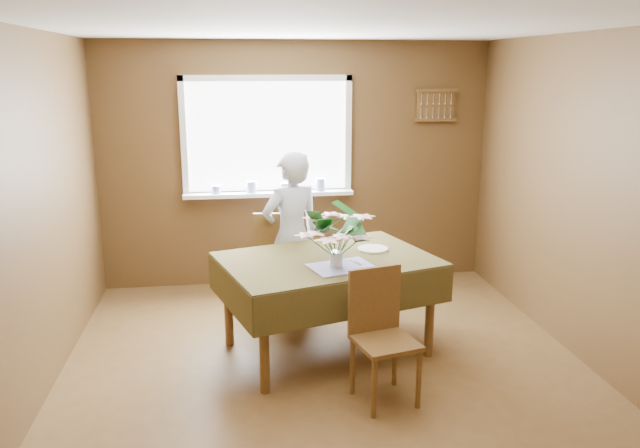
{
  "coord_description": "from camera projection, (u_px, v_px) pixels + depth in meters",
  "views": [
    {
      "loc": [
        -0.66,
        -4.11,
        2.24
      ],
      "look_at": [
        0.0,
        0.55,
        1.05
      ],
      "focal_mm": 35.0,
      "sensor_mm": 36.0,
      "label": 1
    }
  ],
  "objects": [
    {
      "name": "floor",
      "position": [
        331.0,
        380.0,
        4.58
      ],
      "size": [
        4.5,
        4.5,
        0.0
      ],
      "primitive_type": "plane",
      "color": "brown",
      "rests_on": "ground"
    },
    {
      "name": "ceiling",
      "position": [
        332.0,
        25.0,
        3.97
      ],
      "size": [
        4.5,
        4.5,
        0.0
      ],
      "primitive_type": "plane",
      "rotation": [
        3.14,
        0.0,
        0.0
      ],
      "color": "white",
      "rests_on": "wall_back"
    },
    {
      "name": "wall_back",
      "position": [
        297.0,
        165.0,
        6.43
      ],
      "size": [
        4.0,
        0.0,
        4.0
      ],
      "primitive_type": "plane",
      "rotation": [
        1.57,
        0.0,
        0.0
      ],
      "color": "brown",
      "rests_on": "floor"
    },
    {
      "name": "wall_front",
      "position": [
        436.0,
        367.0,
        2.12
      ],
      "size": [
        4.0,
        0.0,
        4.0
      ],
      "primitive_type": "plane",
      "rotation": [
        -1.57,
        0.0,
        0.0
      ],
      "color": "brown",
      "rests_on": "floor"
    },
    {
      "name": "wall_left",
      "position": [
        24.0,
        225.0,
        4.0
      ],
      "size": [
        0.0,
        4.5,
        4.5
      ],
      "primitive_type": "plane",
      "rotation": [
        1.57,
        0.0,
        1.57
      ],
      "color": "brown",
      "rests_on": "floor"
    },
    {
      "name": "wall_right",
      "position": [
        601.0,
        206.0,
        4.55
      ],
      "size": [
        0.0,
        4.5,
        4.5
      ],
      "primitive_type": "plane",
      "rotation": [
        1.57,
        0.0,
        -1.57
      ],
      "color": "brown",
      "rests_on": "floor"
    },
    {
      "name": "window_assembly",
      "position": [
        268.0,
        156.0,
        6.32
      ],
      "size": [
        1.72,
        0.2,
        1.22
      ],
      "color": "white",
      "rests_on": "wall_back"
    },
    {
      "name": "spoon_rack",
      "position": [
        436.0,
        105.0,
        6.45
      ],
      "size": [
        0.44,
        0.05,
        0.33
      ],
      "color": "brown",
      "rests_on": "wall_back"
    },
    {
      "name": "dining_table",
      "position": [
        327.0,
        270.0,
        4.91
      ],
      "size": [
        1.86,
        1.52,
        0.79
      ],
      "rotation": [
        0.0,
        0.0,
        0.29
      ],
      "color": "brown",
      "rests_on": "floor"
    },
    {
      "name": "chair_far",
      "position": [
        278.0,
        258.0,
        5.7
      ],
      "size": [
        0.45,
        0.45,
        0.99
      ],
      "rotation": [
        0.0,
        0.0,
        3.08
      ],
      "color": "brown",
      "rests_on": "floor"
    },
    {
      "name": "chair_near",
      "position": [
        380.0,
        329.0,
        4.26
      ],
      "size": [
        0.47,
        0.47,
        0.91
      ],
      "rotation": [
        0.0,
        0.0,
        0.24
      ],
      "color": "brown",
      "rests_on": "floor"
    },
    {
      "name": "seated_woman",
      "position": [
        292.0,
        237.0,
        5.54
      ],
      "size": [
        0.66,
        0.55,
        1.54
      ],
      "primitive_type": "imported",
      "rotation": [
        0.0,
        0.0,
        3.52
      ],
      "color": "white",
      "rests_on": "floor"
    },
    {
      "name": "flower_bouquet",
      "position": [
        336.0,
        232.0,
        4.59
      ],
      "size": [
        0.5,
        0.5,
        0.42
      ],
      "rotation": [
        0.0,
        0.0,
        -0.13
      ],
      "color": "white",
      "rests_on": "dining_table"
    },
    {
      "name": "side_plate",
      "position": [
        373.0,
        249.0,
        5.11
      ],
      "size": [
        0.28,
        0.28,
        0.01
      ],
      "primitive_type": "cylinder",
      "rotation": [
        0.0,
        0.0,
        0.14
      ],
      "color": "white",
      "rests_on": "dining_table"
    },
    {
      "name": "table_knife",
      "position": [
        354.0,
        262.0,
        4.76
      ],
      "size": [
        0.1,
        0.2,
        0.0
      ],
      "primitive_type": "cube",
      "rotation": [
        0.0,
        0.0,
        0.41
      ],
      "color": "silver",
      "rests_on": "dining_table"
    }
  ]
}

